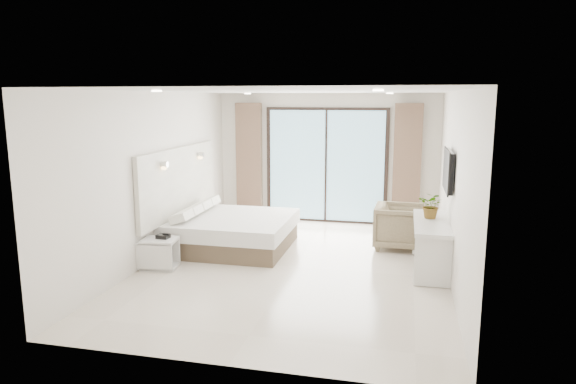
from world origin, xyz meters
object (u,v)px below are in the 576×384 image
bed (232,231)px  armchair (399,224)px  console_desk (431,234)px  nightstand (160,254)px

bed → armchair: size_ratio=2.36×
console_desk → armchair: (-0.48, 1.10, -0.14)m
bed → console_desk: bearing=-7.5°
armchair → nightstand: bearing=120.3°
bed → nightstand: bearing=-118.8°
armchair → console_desk: bearing=-154.8°
nightstand → armchair: size_ratio=0.65×
console_desk → armchair: 1.21m
bed → armchair: 2.94m
bed → console_desk: 3.38m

